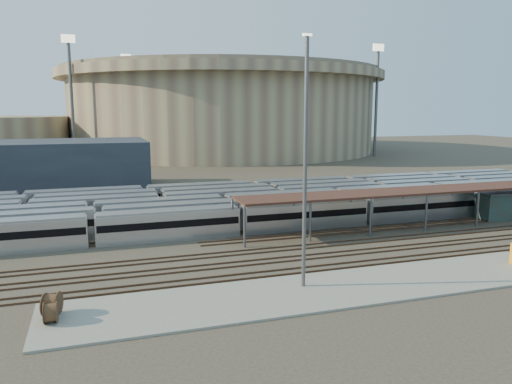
{
  "coord_description": "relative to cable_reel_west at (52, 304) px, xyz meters",
  "views": [
    {
      "loc": [
        -24.82,
        -54.24,
        16.41
      ],
      "look_at": [
        -3.04,
        12.0,
        4.79
      ],
      "focal_mm": 35.0,
      "sensor_mm": 36.0,
      "label": 1
    }
  ],
  "objects": [
    {
      "name": "ground",
      "position": [
        28.5,
        13.48,
        -1.14
      ],
      "size": [
        420.0,
        420.0,
        0.0
      ],
      "primitive_type": "plane",
      "color": "#383026",
      "rests_on": "ground"
    },
    {
      "name": "apron",
      "position": [
        23.5,
        -1.52,
        -1.04
      ],
      "size": [
        50.0,
        9.0,
        0.2
      ],
      "primitive_type": "cube",
      "color": "gray",
      "rests_on": "ground"
    },
    {
      "name": "subway_trains",
      "position": [
        26.86,
        31.98,
        0.66
      ],
      "size": [
        122.38,
        23.9,
        3.6
      ],
      "color": "#B6B5BA",
      "rests_on": "ground"
    },
    {
      "name": "inspection_shed",
      "position": [
        50.5,
        17.48,
        3.85
      ],
      "size": [
        60.3,
        6.0,
        5.3
      ],
      "color": "#4E4F53",
      "rests_on": "ground"
    },
    {
      "name": "empty_tracks",
      "position": [
        28.5,
        8.48,
        -1.05
      ],
      "size": [
        170.0,
        9.62,
        0.18
      ],
      "color": "#4C3323",
      "rests_on": "ground"
    },
    {
      "name": "stadium",
      "position": [
        53.5,
        153.48,
        15.33
      ],
      "size": [
        124.0,
        124.0,
        32.5
      ],
      "color": "gray",
      "rests_on": "ground"
    },
    {
      "name": "service_building",
      "position": [
        -6.5,
        68.48,
        3.86
      ],
      "size": [
        42.0,
        20.0,
        10.0
      ],
      "primitive_type": "cube",
      "color": "#1E232D",
      "rests_on": "ground"
    },
    {
      "name": "floodlight_0",
      "position": [
        -1.5,
        123.48,
        19.51
      ],
      "size": [
        4.0,
        1.0,
        38.4
      ],
      "color": "#4E4F53",
      "rests_on": "ground"
    },
    {
      "name": "floodlight_2",
      "position": [
        98.5,
        113.48,
        19.51
      ],
      "size": [
        4.0,
        1.0,
        38.4
      ],
      "color": "#4E4F53",
      "rests_on": "ground"
    },
    {
      "name": "floodlight_3",
      "position": [
        18.5,
        173.48,
        19.51
      ],
      "size": [
        4.0,
        1.0,
        38.4
      ],
      "color": "#4E4F53",
      "rests_on": "ground"
    },
    {
      "name": "cable_reel_west",
      "position": [
        0.0,
        0.0,
        0.0
      ],
      "size": [
        1.55,
        2.1,
        1.87
      ],
      "primitive_type": "cylinder",
      "rotation": [
        0.0,
        1.57,
        -0.3
      ],
      "color": "#4E351F",
      "rests_on": "apron"
    },
    {
      "name": "cable_reel_east",
      "position": [
        0.0,
        -1.56,
        -0.11
      ],
      "size": [
        0.95,
        1.67,
        1.66
      ],
      "primitive_type": "cylinder",
      "rotation": [
        0.0,
        1.57,
        -0.02
      ],
      "color": "#4E351F",
      "rests_on": "apron"
    },
    {
      "name": "yard_light_pole",
      "position": [
        21.65,
        -0.14,
        10.44
      ],
      "size": [
        0.8,
        0.36,
        22.58
      ],
      "color": "#4E4F53",
      "rests_on": "apron"
    }
  ]
}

